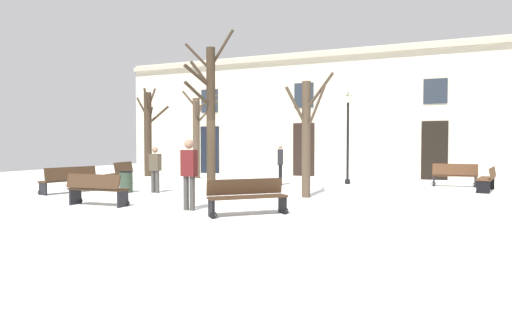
{
  "coord_description": "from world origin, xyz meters",
  "views": [
    {
      "loc": [
        6.48,
        -13.41,
        1.69
      ],
      "look_at": [
        0.0,
        1.76,
        1.08
      ],
      "focal_mm": 31.0,
      "sensor_mm": 36.0,
      "label": 1
    }
  ],
  "objects_px": {
    "person_crossing_plaza": "(280,162)",
    "litter_bin": "(126,182)",
    "bench_back_to_back_right": "(69,180)",
    "person_strolling": "(189,171)",
    "bench_near_lamp": "(247,196)",
    "person_near_bench": "(155,168)",
    "tree_center": "(307,134)",
    "streetlamp": "(348,128)",
    "tree_right_of_center": "(210,113)",
    "bench_near_center_tree": "(488,178)",
    "bench_far_corner": "(97,189)",
    "bench_back_to_back_left": "(121,173)",
    "tree_left_of_center": "(148,131)",
    "tree_near_facade": "(197,134)",
    "bench_facing_shops": "(455,175)"
  },
  "relations": [
    {
      "from": "person_near_bench",
      "to": "tree_right_of_center",
      "type": "bearing_deg",
      "value": -146.79
    },
    {
      "from": "bench_near_center_tree",
      "to": "bench_facing_shops",
      "type": "bearing_deg",
      "value": -131.45
    },
    {
      "from": "litter_bin",
      "to": "person_crossing_plaza",
      "type": "distance_m",
      "value": 6.11
    },
    {
      "from": "tree_near_facade",
      "to": "bench_far_corner",
      "type": "distance_m",
      "value": 9.9
    },
    {
      "from": "bench_facing_shops",
      "to": "person_strolling",
      "type": "distance_m",
      "value": 11.27
    },
    {
      "from": "streetlamp",
      "to": "bench_back_to_back_left",
      "type": "height_order",
      "value": "streetlamp"
    },
    {
      "from": "tree_center",
      "to": "tree_left_of_center",
      "type": "bearing_deg",
      "value": 151.45
    },
    {
      "from": "tree_right_of_center",
      "to": "person_near_bench",
      "type": "relative_size",
      "value": 3.63
    },
    {
      "from": "tree_center",
      "to": "person_crossing_plaza",
      "type": "bearing_deg",
      "value": 121.6
    },
    {
      "from": "tree_left_of_center",
      "to": "bench_back_to_back_left",
      "type": "relative_size",
      "value": 2.83
    },
    {
      "from": "tree_left_of_center",
      "to": "bench_back_to_back_right",
      "type": "bearing_deg",
      "value": -72.78
    },
    {
      "from": "bench_far_corner",
      "to": "bench_near_lamp",
      "type": "bearing_deg",
      "value": 178.74
    },
    {
      "from": "tree_center",
      "to": "bench_back_to_back_left",
      "type": "relative_size",
      "value": 2.32
    },
    {
      "from": "bench_back_to_back_right",
      "to": "person_strolling",
      "type": "relative_size",
      "value": 1.09
    },
    {
      "from": "bench_near_center_tree",
      "to": "person_strolling",
      "type": "height_order",
      "value": "person_strolling"
    },
    {
      "from": "tree_right_of_center",
      "to": "tree_center",
      "type": "bearing_deg",
      "value": -3.14
    },
    {
      "from": "bench_near_lamp",
      "to": "bench_back_to_back_left",
      "type": "bearing_deg",
      "value": 104.25
    },
    {
      "from": "tree_center",
      "to": "bench_back_to_back_right",
      "type": "distance_m",
      "value": 8.24
    },
    {
      "from": "tree_center",
      "to": "streetlamp",
      "type": "distance_m",
      "value": 5.12
    },
    {
      "from": "bench_near_lamp",
      "to": "bench_far_corner",
      "type": "xyz_separation_m",
      "value": [
        -4.38,
        -0.2,
        0.0
      ]
    },
    {
      "from": "litter_bin",
      "to": "person_strolling",
      "type": "distance_m",
      "value": 4.99
    },
    {
      "from": "bench_far_corner",
      "to": "bench_near_center_tree",
      "type": "bearing_deg",
      "value": -144.31
    },
    {
      "from": "tree_center",
      "to": "bench_back_to_back_right",
      "type": "relative_size",
      "value": 1.95
    },
    {
      "from": "bench_near_center_tree",
      "to": "bench_near_lamp",
      "type": "bearing_deg",
      "value": -25.42
    },
    {
      "from": "person_near_bench",
      "to": "tree_center",
      "type": "bearing_deg",
      "value": -169.61
    },
    {
      "from": "bench_near_lamp",
      "to": "bench_back_to_back_right",
      "type": "bearing_deg",
      "value": 122.22
    },
    {
      "from": "tree_left_of_center",
      "to": "person_crossing_plaza",
      "type": "bearing_deg",
      "value": -14.53
    },
    {
      "from": "bench_near_lamp",
      "to": "person_near_bench",
      "type": "bearing_deg",
      "value": 103.74
    },
    {
      "from": "bench_near_lamp",
      "to": "person_near_bench",
      "type": "height_order",
      "value": "person_near_bench"
    },
    {
      "from": "bench_back_to_back_right",
      "to": "bench_near_center_tree",
      "type": "bearing_deg",
      "value": 127.65
    },
    {
      "from": "tree_near_facade",
      "to": "bench_near_lamp",
      "type": "relative_size",
      "value": 2.54
    },
    {
      "from": "tree_right_of_center",
      "to": "bench_back_to_back_left",
      "type": "xyz_separation_m",
      "value": [
        -4.65,
        0.86,
        -2.26
      ]
    },
    {
      "from": "person_crossing_plaza",
      "to": "litter_bin",
      "type": "bearing_deg",
      "value": 120.77
    },
    {
      "from": "bench_back_to_back_right",
      "to": "person_strolling",
      "type": "bearing_deg",
      "value": 85.68
    },
    {
      "from": "bench_near_center_tree",
      "to": "person_near_bench",
      "type": "bearing_deg",
      "value": -54.88
    },
    {
      "from": "person_crossing_plaza",
      "to": "person_strolling",
      "type": "relative_size",
      "value": 0.96
    },
    {
      "from": "tree_near_facade",
      "to": "litter_bin",
      "type": "xyz_separation_m",
      "value": [
        1.03,
        -6.47,
        -1.77
      ]
    },
    {
      "from": "bench_near_lamp",
      "to": "bench_back_to_back_right",
      "type": "height_order",
      "value": "bench_back_to_back_right"
    },
    {
      "from": "tree_center",
      "to": "tree_right_of_center",
      "type": "bearing_deg",
      "value": 176.86
    },
    {
      "from": "bench_near_lamp",
      "to": "bench_facing_shops",
      "type": "distance_m",
      "value": 10.51
    },
    {
      "from": "streetlamp",
      "to": "litter_bin",
      "type": "height_order",
      "value": "streetlamp"
    },
    {
      "from": "tree_right_of_center",
      "to": "litter_bin",
      "type": "bearing_deg",
      "value": -152.88
    },
    {
      "from": "tree_near_facade",
      "to": "bench_back_to_back_right",
      "type": "distance_m",
      "value": 7.57
    },
    {
      "from": "streetlamp",
      "to": "tree_near_facade",
      "type": "bearing_deg",
      "value": 178.06
    },
    {
      "from": "bench_far_corner",
      "to": "person_near_bench",
      "type": "bearing_deg",
      "value": -85.47
    },
    {
      "from": "person_crossing_plaza",
      "to": "bench_near_center_tree",
      "type": "bearing_deg",
      "value": -101.97
    },
    {
      "from": "tree_right_of_center",
      "to": "person_crossing_plaza",
      "type": "relative_size",
      "value": 3.33
    },
    {
      "from": "bench_back_to_back_left",
      "to": "person_near_bench",
      "type": "relative_size",
      "value": 1.04
    },
    {
      "from": "tree_near_facade",
      "to": "bench_back_to_back_left",
      "type": "height_order",
      "value": "tree_near_facade"
    },
    {
      "from": "tree_left_of_center",
      "to": "bench_near_lamp",
      "type": "height_order",
      "value": "tree_left_of_center"
    }
  ]
}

